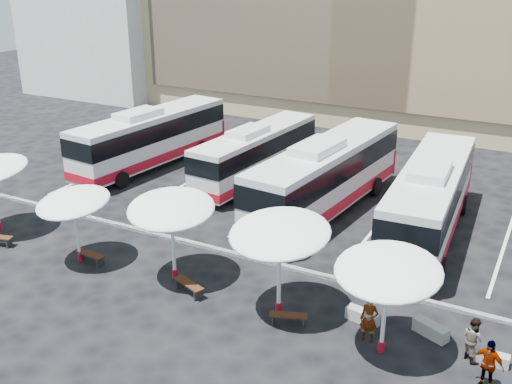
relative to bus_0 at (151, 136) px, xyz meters
The scene contains 20 objects.
ground 13.45m from the bus_0, 42.60° to the right, with size 120.00×120.00×0.00m, color black.
curb_divider 13.11m from the bus_0, 40.98° to the right, with size 34.00×0.25×0.15m, color black.
bay_lines 10.04m from the bus_0, ahead, with size 24.15×12.00×0.01m.
bus_0 is the anchor object (origin of this frame).
bus_1 7.27m from the bus_0, ahead, with size 3.19×11.01×3.45m.
bus_2 12.86m from the bus_0, ahead, with size 4.00×13.04×4.07m.
bus_3 18.40m from the bus_0, ahead, with size 3.43×12.54×3.94m.
sunshade_1 13.30m from the bus_0, 67.10° to the right, with size 3.75×3.78×3.34m.
sunshade_2 15.17m from the bus_0, 49.53° to the right, with size 4.63×4.66×3.75m.
sunshade_3 19.03m from the bus_0, 38.53° to the right, with size 4.27×4.31×3.94m.
sunshade_4 22.75m from the bus_0, 33.02° to the right, with size 3.63×3.68×3.71m.
wood_bench_1 13.50m from the bus_0, 64.88° to the right, with size 1.56×0.52×0.47m.
wood_bench_2 16.57m from the bus_0, 48.00° to the right, with size 1.62×0.96×0.48m.
wood_bench_3 19.92m from the bus_0, 38.60° to the right, with size 1.45×0.85×0.43m.
conc_bench_0 21.03m from the bus_0, 31.40° to the right, with size 1.28×0.43×0.48m, color gray.
conc_bench_1 23.01m from the bus_0, 27.60° to the right, with size 1.32×0.44×0.50m, color gray.
conc_bench_2 25.23m from the bus_0, 26.63° to the right, with size 1.12×0.37×0.42m, color gray.
passenger_0 22.00m from the bus_0, 32.98° to the right, with size 0.64×0.42×1.76m, color black.
passenger_1 24.66m from the bus_0, 27.47° to the right, with size 0.78×0.60×1.60m, color black.
passenger_2 25.79m from the bus_0, 29.30° to the right, with size 1.01×0.42×1.72m, color black.
Camera 1 is at (13.50, -20.59, 12.68)m, focal length 42.00 mm.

